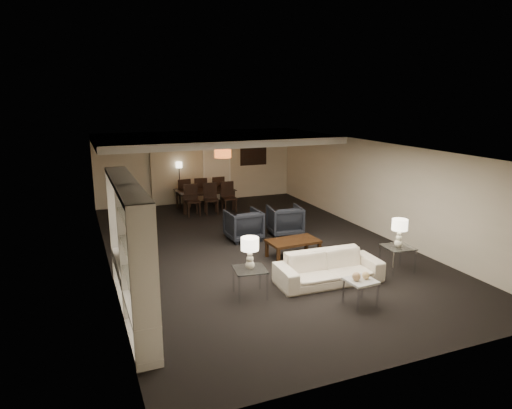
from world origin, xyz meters
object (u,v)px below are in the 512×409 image
object	(u,v)px
floor_speaker	(151,256)
television	(127,245)
side_table_right	(397,259)
table_lamp_right	(399,233)
side_table_left	(250,282)
vase_blue	(141,281)
chair_nr	(229,197)
vase_amber	(132,232)
chair_fr	(217,190)
chair_fl	(183,193)
sofa	(329,268)
floor_lamp	(180,184)
pendant_light	(223,154)
coffee_table	(293,249)
chair_nm	(211,199)
dining_table	(206,200)
armchair_right	(285,220)
chair_nl	(193,201)
table_lamp_left	(250,253)
marble_table	(360,292)
chair_fm	(200,191)
armchair_left	(243,225)

from	to	relation	value
floor_speaker	television	bearing A→B (deg)	-117.65
side_table_right	table_lamp_right	distance (m)	0.58
side_table_left	vase_blue	xyz separation A→B (m)	(-2.14, -1.25, 0.87)
side_table_right	chair_nr	distance (m)	6.41
side_table_left	vase_amber	size ratio (longest dim) A/B	3.33
chair_fr	chair_fl	bearing A→B (deg)	1.03
sofa	floor_lamp	bearing A→B (deg)	101.42
television	floor_speaker	xyz separation A→B (m)	(0.52, 0.64, -0.50)
pendant_light	coffee_table	size ratio (longest dim) A/B	0.44
side_table_left	pendant_light	bearing A→B (deg)	76.45
chair_fl	floor_lamp	size ratio (longest dim) A/B	0.66
floor_speaker	chair_nm	size ratio (longest dim) A/B	1.14
table_lamp_right	dining_table	xyz separation A→B (m)	(-2.32, 6.82, -0.52)
pendant_light	vase_amber	size ratio (longest dim) A/B	2.95
table_lamp_right	chair_nr	world-z (taller)	table_lamp_right
sofa	vase_amber	bearing A→B (deg)	-170.48
side_table_right	side_table_left	bearing A→B (deg)	180.00
table_lamp_right	chair_nr	bearing A→B (deg)	105.61
armchair_right	chair_nl	xyz separation A→B (m)	(-1.82, 2.87, 0.09)
coffee_table	chair_nl	size ratio (longest dim) A/B	1.20
vase_blue	vase_amber	xyz separation A→B (m)	(0.00, 0.76, 0.50)
pendant_light	table_lamp_left	world-z (taller)	pendant_light
pendant_light	television	bearing A→B (deg)	-123.68
vase_blue	table_lamp_left	bearing A→B (deg)	30.24
marble_table	television	bearing A→B (deg)	154.63
vase_blue	chair_fm	world-z (taller)	vase_blue
marble_table	chair_nm	size ratio (longest dim) A/B	0.50
table_lamp_right	chair_fm	size ratio (longest dim) A/B	0.62
table_lamp_left	marble_table	xyz separation A→B (m)	(1.70, -1.10, -0.61)
television	chair_nr	size ratio (longest dim) A/B	1.08
armchair_right	table_lamp_right	xyz separation A→B (m)	(1.10, -3.30, 0.45)
side_table_left	chair_nl	xyz separation A→B (m)	(0.48, 6.17, 0.21)
pendant_light	chair_fm	bearing A→B (deg)	105.67
chair_nl	chair_nr	xyz separation A→B (m)	(1.20, 0.00, 0.00)
television	chair_nr	xyz separation A→B (m)	(3.79, 5.46, -0.57)
sofa	television	xyz separation A→B (m)	(-3.81, 0.71, 0.74)
armchair_left	floor_speaker	distance (m)	3.33
pendant_light	chair_nm	distance (m)	1.49
vase_blue	chair_fr	bearing A→B (deg)	66.33
armchair_right	vase_blue	world-z (taller)	vase_blue
pendant_light	dining_table	world-z (taller)	pendant_light
sofa	chair_nl	distance (m)	6.29
armchair_left	chair_fr	distance (m)	4.21
television	chair_fr	size ratio (longest dim) A/B	1.08
floor_speaker	dining_table	xyz separation A→B (m)	(2.67, 5.46, -0.23)
floor_speaker	pendant_light	bearing A→B (deg)	68.20
floor_speaker	armchair_left	bearing A→B (deg)	46.95
floor_speaker	dining_table	world-z (taller)	floor_speaker
television	chair_nr	distance (m)	6.67
vase_blue	chair_nr	size ratio (longest dim) A/B	0.17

